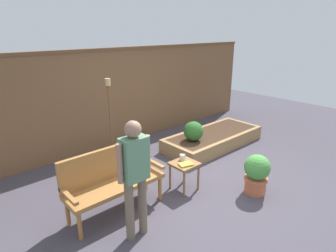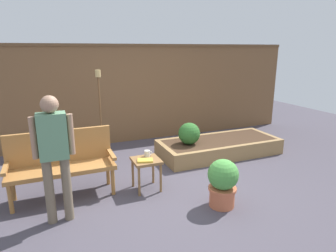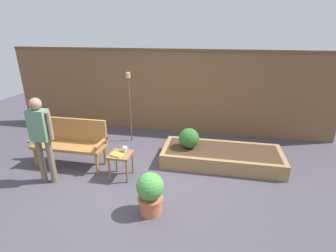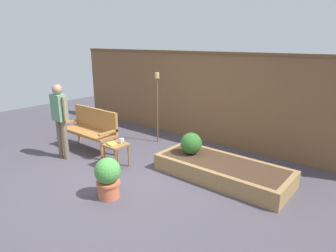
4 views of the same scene
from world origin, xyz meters
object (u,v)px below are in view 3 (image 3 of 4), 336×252
at_px(book_on_table, 117,155).
at_px(tiki_torch, 129,95).
at_px(shrub_near_bench, 189,138).
at_px(side_table, 121,158).
at_px(garden_bench, 71,139).
at_px(person_by_bench, 41,134).
at_px(cup_on_table, 125,149).
at_px(potted_boxwood, 150,192).

distance_m(book_on_table, tiki_torch, 1.85).
relative_size(shrub_near_bench, tiki_torch, 0.25).
bearing_deg(shrub_near_bench, side_table, -142.50).
relative_size(garden_bench, side_table, 3.00).
bearing_deg(person_by_bench, side_table, 17.35).
height_order(cup_on_table, book_on_table, cup_on_table).
relative_size(cup_on_table, shrub_near_bench, 0.30).
xyz_separation_m(book_on_table, shrub_near_bench, (1.18, 0.95, 0.01)).
height_order(potted_boxwood, person_by_bench, person_by_bench).
xyz_separation_m(potted_boxwood, person_by_bench, (-2.03, 0.46, 0.58)).
xyz_separation_m(book_on_table, potted_boxwood, (0.82, -0.78, -0.14)).
distance_m(potted_boxwood, person_by_bench, 2.16).
bearing_deg(shrub_near_bench, garden_bench, -166.03).
bearing_deg(side_table, book_on_table, -118.80).
xyz_separation_m(side_table, potted_boxwood, (0.78, -0.85, -0.04)).
bearing_deg(tiki_torch, shrub_near_bench, -26.39).
distance_m(shrub_near_bench, person_by_bench, 2.74).
height_order(book_on_table, shrub_near_bench, shrub_near_bench).
bearing_deg(potted_boxwood, cup_on_table, 127.39).
bearing_deg(book_on_table, potted_boxwood, -25.88).
xyz_separation_m(cup_on_table, person_by_bench, (-1.30, -0.49, 0.41)).
height_order(cup_on_table, shrub_near_bench, shrub_near_bench).
distance_m(side_table, person_by_bench, 1.41).
height_order(potted_boxwood, tiki_torch, tiki_torch).
bearing_deg(potted_boxwood, book_on_table, 136.38).
distance_m(garden_bench, shrub_near_bench, 2.38).
height_order(book_on_table, potted_boxwood, potted_boxwood).
bearing_deg(book_on_table, side_table, 78.94).
distance_m(garden_bench, cup_on_table, 1.23).
relative_size(garden_bench, shrub_near_bench, 3.48).
relative_size(cup_on_table, person_by_bench, 0.08).
bearing_deg(tiki_torch, person_by_bench, -113.56).
bearing_deg(tiki_torch, book_on_table, -79.14).
relative_size(garden_bench, cup_on_table, 11.65).
relative_size(potted_boxwood, shrub_near_bench, 1.60).
bearing_deg(side_table, cup_on_table, 62.32).
distance_m(side_table, cup_on_table, 0.18).
distance_m(cup_on_table, potted_boxwood, 1.21).
bearing_deg(cup_on_table, potted_boxwood, -52.61).
bearing_deg(shrub_near_bench, person_by_bench, -152.05).
xyz_separation_m(cup_on_table, tiki_torch, (-0.42, 1.53, 0.63)).
xyz_separation_m(side_table, shrub_near_bench, (1.15, 0.88, 0.11)).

